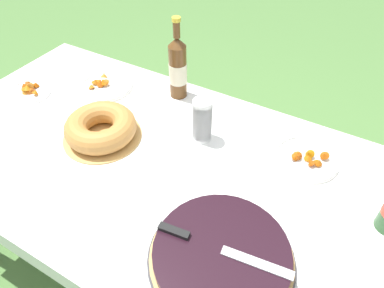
# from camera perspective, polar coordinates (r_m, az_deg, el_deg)

# --- Properties ---
(ground_plane) EXTENTS (16.00, 16.00, 0.00)m
(ground_plane) POSITION_cam_1_polar(r_m,az_deg,el_deg) (1.87, -3.84, -19.43)
(ground_plane) COLOR #568442
(garden_table) EXTENTS (1.86, 0.95, 0.77)m
(garden_table) POSITION_cam_1_polar(r_m,az_deg,el_deg) (1.28, -5.30, -5.04)
(garden_table) COLOR brown
(garden_table) RESTS_ON ground_plane
(tablecloth) EXTENTS (1.87, 0.96, 0.10)m
(tablecloth) POSITION_cam_1_polar(r_m,az_deg,el_deg) (1.24, -5.47, -3.29)
(tablecloth) COLOR white
(tablecloth) RESTS_ON garden_table
(berry_tart) EXTENTS (0.40, 0.40, 0.06)m
(berry_tart) POSITION_cam_1_polar(r_m,az_deg,el_deg) (0.98, 4.90, -18.08)
(berry_tart) COLOR #38383D
(berry_tart) RESTS_ON tablecloth
(serving_knife) EXTENTS (0.38, 0.07, 0.01)m
(serving_knife) POSITION_cam_1_polar(r_m,az_deg,el_deg) (0.95, 3.29, -16.52)
(serving_knife) COLOR silver
(serving_knife) RESTS_ON berry_tart
(bundt_cake) EXTENTS (0.30, 0.30, 0.09)m
(bundt_cake) POSITION_cam_1_polar(r_m,az_deg,el_deg) (1.33, -14.95, 2.64)
(bundt_cake) COLOR tan
(bundt_cake) RESTS_ON tablecloth
(cup_stack) EXTENTS (0.07, 0.07, 0.18)m
(cup_stack) POSITION_cam_1_polar(r_m,az_deg,el_deg) (1.25, 1.72, 3.97)
(cup_stack) COLOR white
(cup_stack) RESTS_ON tablecloth
(cider_bottle_amber) EXTENTS (0.08, 0.08, 0.35)m
(cider_bottle_amber) POSITION_cam_1_polar(r_m,az_deg,el_deg) (1.45, -2.38, 12.54)
(cider_bottle_amber) COLOR brown
(cider_bottle_amber) RESTS_ON tablecloth
(snack_plate_near) EXTENTS (0.19, 0.19, 0.06)m
(snack_plate_near) POSITION_cam_1_polar(r_m,az_deg,el_deg) (1.69, -25.56, 7.98)
(snack_plate_near) COLOR white
(snack_plate_near) RESTS_ON tablecloth
(snack_plate_left) EXTENTS (0.24, 0.24, 0.06)m
(snack_plate_left) POSITION_cam_1_polar(r_m,az_deg,el_deg) (1.61, -14.24, 9.41)
(snack_plate_left) COLOR white
(snack_plate_left) RESTS_ON tablecloth
(snack_plate_right) EXTENTS (0.23, 0.23, 0.05)m
(snack_plate_right) POSITION_cam_1_polar(r_m,az_deg,el_deg) (1.28, 18.58, -2.26)
(snack_plate_right) COLOR white
(snack_plate_right) RESTS_ON tablecloth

